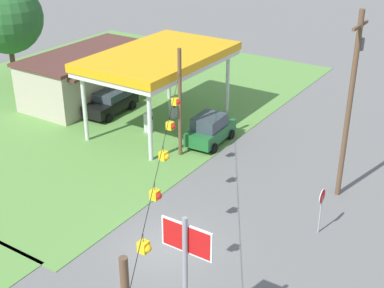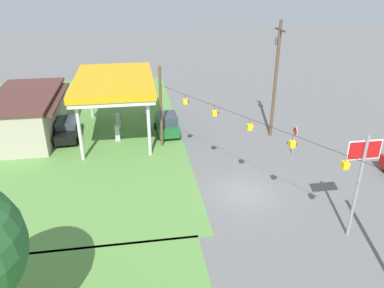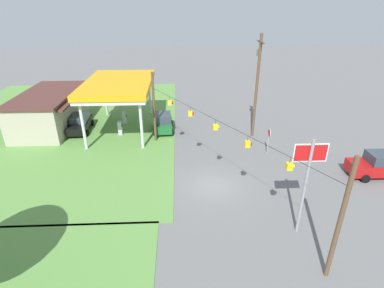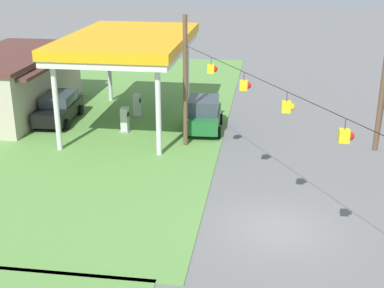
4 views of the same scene
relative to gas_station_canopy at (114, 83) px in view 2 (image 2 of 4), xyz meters
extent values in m
plane|color=slate|center=(-11.80, -8.86, -4.96)|extent=(160.00, 160.00, 0.00)
cube|color=#5B8E42|center=(2.00, 8.20, -4.94)|extent=(36.00, 28.00, 0.04)
cube|color=silver|center=(0.00, 0.00, -0.22)|extent=(10.88, 6.65, 0.35)
cube|color=orange|center=(0.00, 0.00, 0.23)|extent=(11.08, 6.85, 0.55)
cylinder|color=silver|center=(-4.84, -2.72, -2.68)|extent=(0.28, 0.28, 4.57)
cylinder|color=silver|center=(4.84, -2.72, -2.68)|extent=(0.28, 0.28, 4.57)
cylinder|color=silver|center=(-4.84, 2.72, -2.68)|extent=(0.28, 0.28, 4.57)
cylinder|color=silver|center=(4.84, 2.72, -2.68)|extent=(0.28, 0.28, 4.57)
cube|color=#B2A893|center=(1.41, 8.20, -3.15)|extent=(10.86, 5.26, 3.63)
cube|color=#512D28|center=(1.41, 8.20, -1.21)|extent=(11.16, 5.56, 0.24)
cube|color=#512D28|center=(1.41, 5.22, -1.58)|extent=(9.78, 0.70, 0.20)
cube|color=gray|center=(-1.50, 0.00, -4.90)|extent=(0.71, 0.56, 0.12)
cube|color=silver|center=(-1.50, 0.00, -4.15)|extent=(0.55, 0.40, 1.38)
cube|color=black|center=(-1.50, -0.22, -3.88)|extent=(0.39, 0.03, 0.24)
cube|color=gray|center=(1.50, 0.00, -4.90)|extent=(0.71, 0.56, 0.12)
cube|color=silver|center=(1.50, 0.00, -4.15)|extent=(0.55, 0.40, 1.38)
cube|color=black|center=(1.50, -0.22, -3.88)|extent=(0.39, 0.03, 0.24)
cube|color=#1E602D|center=(-0.58, -4.55, -4.19)|extent=(4.12, 2.05, 0.87)
cube|color=#333D47|center=(-0.83, -4.56, -3.33)|extent=(2.30, 1.81, 0.84)
cylinder|color=black|center=(0.62, -3.54, -4.62)|extent=(0.69, 0.25, 0.68)
cylinder|color=black|center=(0.71, -5.43, -4.62)|extent=(0.69, 0.25, 0.68)
cylinder|color=black|center=(-1.88, -3.67, -4.62)|extent=(0.69, 0.25, 0.68)
cylinder|color=black|center=(-1.79, -5.56, -4.62)|extent=(0.69, 0.25, 0.68)
cube|color=black|center=(-0.24, 4.55, -4.22)|extent=(4.84, 2.12, 0.80)
cube|color=#333D47|center=(0.04, 4.57, -3.52)|extent=(2.70, 1.85, 0.61)
cylinder|color=black|center=(-1.65, 3.52, -4.62)|extent=(0.69, 0.26, 0.68)
cylinder|color=black|center=(-1.76, 5.41, -4.62)|extent=(0.69, 0.26, 0.68)
cylinder|color=black|center=(1.28, 3.69, -4.62)|extent=(0.69, 0.26, 0.68)
cylinder|color=black|center=(1.17, 5.58, -4.62)|extent=(0.69, 0.26, 0.68)
cylinder|color=#99999E|center=(-6.58, -14.52, -3.91)|extent=(0.08, 0.08, 2.10)
cylinder|color=white|center=(-6.58, -14.52, -2.86)|extent=(0.80, 0.03, 0.80)
cylinder|color=red|center=(-6.58, -14.52, -2.86)|extent=(0.70, 0.03, 0.70)
cylinder|color=gray|center=(-17.06, -13.52, -1.81)|extent=(0.18, 0.18, 6.30)
cube|color=white|center=(-16.96, -13.52, 0.49)|extent=(0.06, 1.93, 1.10)
cube|color=red|center=(-16.96, -13.52, 0.49)|extent=(0.07, 1.81, 0.98)
cylinder|color=brown|center=(-2.43, -14.07, 0.21)|extent=(0.28, 0.28, 10.35)
cube|color=brown|center=(-2.43, -14.07, 4.59)|extent=(2.20, 0.14, 0.14)
cylinder|color=#59595B|center=(-2.08, -14.07, 3.59)|extent=(0.44, 0.44, 0.60)
cylinder|color=brown|center=(-3.20, -3.86, -1.43)|extent=(0.24, 0.24, 7.07)
cylinder|color=black|center=(-11.80, -8.86, 0.55)|extent=(17.21, 10.02, 0.02)
cylinder|color=black|center=(-17.54, -12.20, 0.37)|extent=(0.02, 0.02, 0.35)
cube|color=yellow|center=(-17.54, -12.20, 0.00)|extent=(0.32, 0.32, 0.40)
sphere|color=yellow|center=(-17.54, -12.37, 0.00)|extent=(0.28, 0.28, 0.28)
cylinder|color=black|center=(-14.67, -10.53, 0.37)|extent=(0.02, 0.02, 0.35)
cube|color=yellow|center=(-14.67, -10.53, 0.00)|extent=(0.32, 0.32, 0.40)
sphere|color=red|center=(-14.67, -10.70, 0.00)|extent=(0.28, 0.28, 0.28)
cylinder|color=black|center=(-11.80, -8.86, 0.37)|extent=(0.02, 0.02, 0.35)
cube|color=yellow|center=(-11.80, -8.86, 0.00)|extent=(0.32, 0.32, 0.40)
sphere|color=yellow|center=(-11.80, -9.03, 0.00)|extent=(0.28, 0.28, 0.28)
cylinder|color=black|center=(-8.94, -7.20, 0.37)|extent=(0.02, 0.02, 0.35)
cube|color=yellow|center=(-8.94, -7.20, 0.00)|extent=(0.32, 0.32, 0.40)
sphere|color=red|center=(-8.94, -7.37, 0.00)|extent=(0.28, 0.28, 0.28)
cylinder|color=black|center=(-6.07, -5.53, 0.37)|extent=(0.02, 0.02, 0.35)
cube|color=yellow|center=(-6.07, -5.53, 0.00)|extent=(0.32, 0.32, 0.40)
sphere|color=red|center=(-6.07, -5.70, 0.00)|extent=(0.28, 0.28, 0.28)
camera|label=1|loc=(-28.70, -21.37, 10.61)|focal=50.00mm
camera|label=2|loc=(-33.02, -1.79, 9.06)|focal=35.00mm
camera|label=3|loc=(-31.31, -6.31, 8.06)|focal=28.00mm
camera|label=4|loc=(-30.38, -8.15, 5.44)|focal=50.00mm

